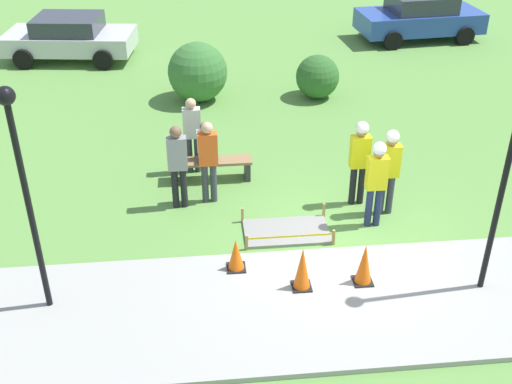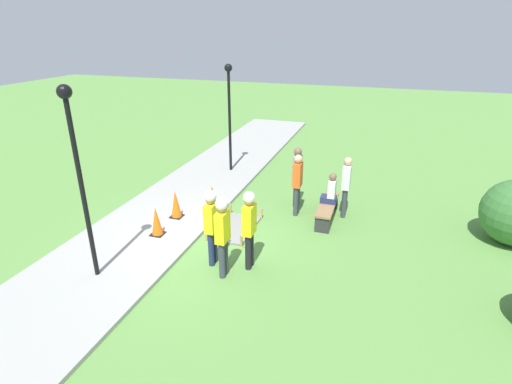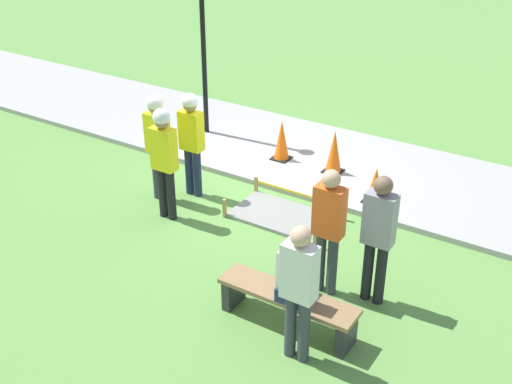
{
  "view_description": "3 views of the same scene",
  "coord_description": "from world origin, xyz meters",
  "px_view_note": "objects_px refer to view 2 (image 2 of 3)",
  "views": [
    {
      "loc": [
        -2.67,
        -9.67,
        7.22
      ],
      "look_at": [
        -1.56,
        1.17,
        0.72
      ],
      "focal_mm": 45.0,
      "sensor_mm": 36.0,
      "label": 1
    },
    {
      "loc": [
        8.1,
        4.32,
        5.22
      ],
      "look_at": [
        -0.99,
        1.33,
        1.19
      ],
      "focal_mm": 28.0,
      "sensor_mm": 36.0,
      "label": 2
    },
    {
      "loc": [
        -5.5,
        8.63,
        5.37
      ],
      "look_at": [
        -1.08,
        1.69,
        0.95
      ],
      "focal_mm": 45.0,
      "sensor_mm": 36.0,
      "label": 3
    }
  ],
  "objects_px": {
    "person_seated_on_bench": "(331,191)",
    "lamppost_near": "(77,159)",
    "park_bench": "(327,208)",
    "traffic_cone_near_patch": "(212,196)",
    "worker_trainee": "(249,223)",
    "bystander_in_orange_shirt": "(297,181)",
    "traffic_cone_sidewalk_edge": "(156,221)",
    "bystander_in_white_shirt": "(297,173)",
    "worker_supervisor": "(223,230)",
    "traffic_cone_far_patch": "(176,204)",
    "bystander_in_gray_shirt": "(346,183)",
    "worker_assistant": "(211,221)",
    "lamppost_far": "(229,103)"
  },
  "relations": [
    {
      "from": "park_bench",
      "to": "worker_assistant",
      "type": "relative_size",
      "value": 0.99
    },
    {
      "from": "lamppost_near",
      "to": "park_bench",
      "type": "bearing_deg",
      "value": 135.71
    },
    {
      "from": "worker_supervisor",
      "to": "lamppost_near",
      "type": "relative_size",
      "value": 0.46
    },
    {
      "from": "worker_trainee",
      "to": "bystander_in_gray_shirt",
      "type": "relative_size",
      "value": 1.05
    },
    {
      "from": "traffic_cone_far_patch",
      "to": "lamppost_far",
      "type": "bearing_deg",
      "value": -179.82
    },
    {
      "from": "park_bench",
      "to": "worker_supervisor",
      "type": "bearing_deg",
      "value": -26.48
    },
    {
      "from": "traffic_cone_far_patch",
      "to": "worker_trainee",
      "type": "xyz_separation_m",
      "value": [
        1.63,
        2.78,
        0.65
      ]
    },
    {
      "from": "traffic_cone_near_patch",
      "to": "lamppost_far",
      "type": "xyz_separation_m",
      "value": [
        -3.19,
        -0.66,
        2.23
      ]
    },
    {
      "from": "worker_trainee",
      "to": "bystander_in_orange_shirt",
      "type": "distance_m",
      "value": 3.12
    },
    {
      "from": "person_seated_on_bench",
      "to": "bystander_in_orange_shirt",
      "type": "relative_size",
      "value": 0.48
    },
    {
      "from": "bystander_in_orange_shirt",
      "to": "bystander_in_white_shirt",
      "type": "bearing_deg",
      "value": -166.15
    },
    {
      "from": "bystander_in_white_shirt",
      "to": "lamppost_far",
      "type": "xyz_separation_m",
      "value": [
        -2.19,
        -3.04,
        1.57
      ]
    },
    {
      "from": "worker_assistant",
      "to": "lamppost_near",
      "type": "height_order",
      "value": "lamppost_near"
    },
    {
      "from": "traffic_cone_near_patch",
      "to": "bystander_in_gray_shirt",
      "type": "xyz_separation_m",
      "value": [
        -0.68,
        3.89,
        0.63
      ]
    },
    {
      "from": "worker_trainee",
      "to": "bystander_in_orange_shirt",
      "type": "height_order",
      "value": "worker_trainee"
    },
    {
      "from": "worker_trainee",
      "to": "lamppost_near",
      "type": "height_order",
      "value": "lamppost_near"
    },
    {
      "from": "traffic_cone_near_patch",
      "to": "lamppost_near",
      "type": "relative_size",
      "value": 0.15
    },
    {
      "from": "bystander_in_orange_shirt",
      "to": "bystander_in_gray_shirt",
      "type": "height_order",
      "value": "bystander_in_orange_shirt"
    },
    {
      "from": "traffic_cone_near_patch",
      "to": "worker_assistant",
      "type": "bearing_deg",
      "value": 24.24
    },
    {
      "from": "worker_assistant",
      "to": "bystander_in_white_shirt",
      "type": "bearing_deg",
      "value": 163.92
    },
    {
      "from": "worker_supervisor",
      "to": "worker_trainee",
      "type": "xyz_separation_m",
      "value": [
        -0.5,
        0.44,
        0.01
      ]
    },
    {
      "from": "park_bench",
      "to": "bystander_in_gray_shirt",
      "type": "height_order",
      "value": "bystander_in_gray_shirt"
    },
    {
      "from": "person_seated_on_bench",
      "to": "traffic_cone_far_patch",
      "type": "bearing_deg",
      "value": -70.15
    },
    {
      "from": "traffic_cone_sidewalk_edge",
      "to": "lamppost_near",
      "type": "bearing_deg",
      "value": -8.96
    },
    {
      "from": "traffic_cone_far_patch",
      "to": "traffic_cone_near_patch",
      "type": "bearing_deg",
      "value": 149.5
    },
    {
      "from": "worker_supervisor",
      "to": "lamppost_far",
      "type": "height_order",
      "value": "lamppost_far"
    },
    {
      "from": "traffic_cone_far_patch",
      "to": "bystander_in_orange_shirt",
      "type": "bearing_deg",
      "value": 114.66
    },
    {
      "from": "park_bench",
      "to": "bystander_in_orange_shirt",
      "type": "distance_m",
      "value": 1.16
    },
    {
      "from": "person_seated_on_bench",
      "to": "lamppost_far",
      "type": "distance_m",
      "value": 5.32
    },
    {
      "from": "traffic_cone_near_patch",
      "to": "traffic_cone_far_patch",
      "type": "distance_m",
      "value": 1.27
    },
    {
      "from": "traffic_cone_sidewalk_edge",
      "to": "worker_supervisor",
      "type": "bearing_deg",
      "value": 65.9
    },
    {
      "from": "traffic_cone_far_patch",
      "to": "park_bench",
      "type": "relative_size",
      "value": 0.44
    },
    {
      "from": "person_seated_on_bench",
      "to": "traffic_cone_sidewalk_edge",
      "type": "bearing_deg",
      "value": -57.87
    },
    {
      "from": "traffic_cone_sidewalk_edge",
      "to": "bystander_in_orange_shirt",
      "type": "bearing_deg",
      "value": 128.98
    },
    {
      "from": "bystander_in_orange_shirt",
      "to": "bystander_in_gray_shirt",
      "type": "relative_size",
      "value": 1.02
    },
    {
      "from": "worker_trainee",
      "to": "lamppost_far",
      "type": "relative_size",
      "value": 0.49
    },
    {
      "from": "traffic_cone_sidewalk_edge",
      "to": "bystander_in_gray_shirt",
      "type": "distance_m",
      "value": 5.36
    },
    {
      "from": "bystander_in_orange_shirt",
      "to": "lamppost_near",
      "type": "height_order",
      "value": "lamppost_near"
    },
    {
      "from": "park_bench",
      "to": "lamppost_near",
      "type": "distance_m",
      "value": 6.74
    },
    {
      "from": "worker_supervisor",
      "to": "traffic_cone_near_patch",
      "type": "bearing_deg",
      "value": -152.05
    },
    {
      "from": "worker_supervisor",
      "to": "park_bench",
      "type": "bearing_deg",
      "value": 153.52
    },
    {
      "from": "worker_supervisor",
      "to": "worker_assistant",
      "type": "xyz_separation_m",
      "value": [
        -0.37,
        -0.43,
        -0.02
      ]
    },
    {
      "from": "park_bench",
      "to": "traffic_cone_near_patch",
      "type": "bearing_deg",
      "value": -84.96
    },
    {
      "from": "bystander_in_orange_shirt",
      "to": "bystander_in_white_shirt",
      "type": "distance_m",
      "value": 0.65
    },
    {
      "from": "person_seated_on_bench",
      "to": "lamppost_near",
      "type": "xyz_separation_m",
      "value": [
        4.6,
        -4.44,
        1.93
      ]
    },
    {
      "from": "traffic_cone_near_patch",
      "to": "lamppost_near",
      "type": "distance_m",
      "value": 4.91
    },
    {
      "from": "traffic_cone_sidewalk_edge",
      "to": "bystander_in_gray_shirt",
      "type": "height_order",
      "value": "bystander_in_gray_shirt"
    },
    {
      "from": "traffic_cone_sidewalk_edge",
      "to": "worker_trainee",
      "type": "distance_m",
      "value": 2.88
    },
    {
      "from": "traffic_cone_sidewalk_edge",
      "to": "bystander_in_white_shirt",
      "type": "distance_m",
      "value": 4.41
    },
    {
      "from": "bystander_in_gray_shirt",
      "to": "lamppost_far",
      "type": "height_order",
      "value": "lamppost_far"
    }
  ]
}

